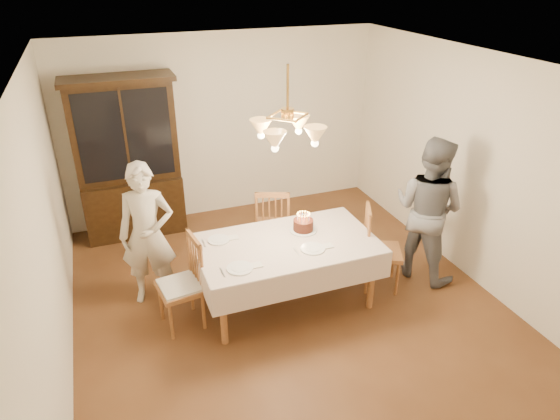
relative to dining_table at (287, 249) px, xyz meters
name	(u,v)px	position (x,y,z in m)	size (l,w,h in m)	color
ground	(286,301)	(0.00, 0.00, -0.68)	(5.00, 5.00, 0.00)	#553018
room_shell	(287,170)	(0.00, 0.00, 0.90)	(5.00, 5.00, 5.00)	white
dining_table	(287,249)	(0.00, 0.00, 0.00)	(1.90, 1.10, 0.76)	brown
china_hutch	(128,162)	(-1.37, 2.25, 0.36)	(1.38, 0.54, 2.16)	black
chair_far_side	(273,227)	(0.17, 0.91, -0.24)	(0.56, 0.55, 1.00)	brown
chair_left_end	(181,288)	(-1.14, 0.02, -0.23)	(0.48, 0.49, 1.00)	brown
chair_right_end	(381,252)	(1.12, -0.09, -0.24)	(0.57, 0.58, 1.00)	brown
elderly_woman	(147,235)	(-1.36, 0.59, 0.13)	(0.59, 0.39, 1.62)	beige
adult_in_grey	(428,209)	(1.73, -0.03, 0.18)	(0.84, 0.65, 1.73)	slate
birthday_cake	(303,226)	(0.26, 0.18, 0.14)	(0.30, 0.30, 0.22)	white
place_setting_near_left	(241,268)	(-0.59, -0.31, 0.08)	(0.41, 0.26, 0.02)	white
place_setting_near_right	(314,249)	(0.21, -0.22, 0.08)	(0.41, 0.26, 0.02)	white
place_setting_far_left	(220,240)	(-0.65, 0.29, 0.08)	(0.38, 0.23, 0.02)	white
chandelier	(287,132)	(0.00, 0.00, 1.29)	(0.62, 0.62, 0.73)	#BF8C3F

